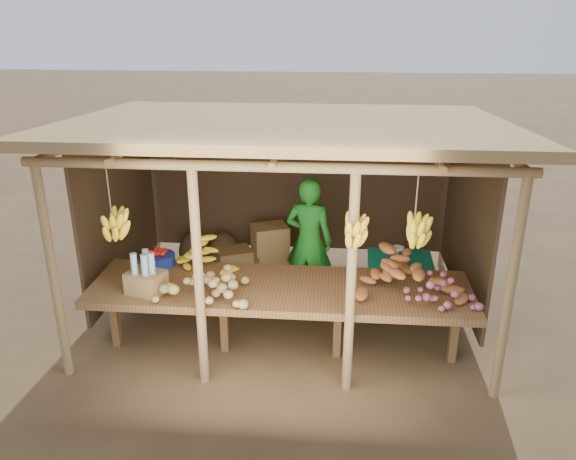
{
  "coord_description": "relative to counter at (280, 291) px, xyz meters",
  "views": [
    {
      "loc": [
        0.52,
        -6.08,
        3.41
      ],
      "look_at": [
        0.0,
        0.0,
        1.05
      ],
      "focal_mm": 35.0,
      "sensor_mm": 36.0,
      "label": 1
    }
  ],
  "objects": [
    {
      "name": "ground",
      "position": [
        -0.0,
        0.95,
        -0.74
      ],
      "size": [
        60.0,
        60.0,
        0.0
      ],
      "primitive_type": "plane",
      "color": "brown",
      "rests_on": "ground"
    },
    {
      "name": "stall_structure",
      "position": [
        -0.03,
        0.83,
        1.17
      ],
      "size": [
        4.7,
        3.5,
        2.43
      ],
      "color": "#95764D",
      "rests_on": "ground"
    },
    {
      "name": "counter",
      "position": [
        0.0,
        0.0,
        0.0
      ],
      "size": [
        3.9,
        1.05,
        0.8
      ],
      "color": "brown",
      "rests_on": "ground"
    },
    {
      "name": "potato_heap",
      "position": [
        -0.73,
        -0.29,
        0.24
      ],
      "size": [
        0.92,
        0.56,
        0.36
      ],
      "primitive_type": null,
      "rotation": [
        0.0,
        0.0,
        0.02
      ],
      "color": "#A08A52",
      "rests_on": "counter"
    },
    {
      "name": "sweet_potato_heap",
      "position": [
        1.23,
        0.1,
        0.24
      ],
      "size": [
        1.13,
        0.71,
        0.36
      ],
      "primitive_type": null,
      "rotation": [
        0.0,
        0.0,
        -0.04
      ],
      "color": "#AB5F2C",
      "rests_on": "counter"
    },
    {
      "name": "onion_heap",
      "position": [
        1.55,
        -0.2,
        0.24
      ],
      "size": [
        0.85,
        0.66,
        0.35
      ],
      "primitive_type": null,
      "rotation": [
        0.0,
        0.0,
        -0.32
      ],
      "color": "#A24F60",
      "rests_on": "counter"
    },
    {
      "name": "banana_pile",
      "position": [
        -0.85,
        0.39,
        0.23
      ],
      "size": [
        0.68,
        0.55,
        0.35
      ],
      "primitive_type": null,
      "rotation": [
        0.0,
        0.0,
        0.37
      ],
      "color": "yellow",
      "rests_on": "counter"
    },
    {
      "name": "tomato_basin",
      "position": [
        -1.39,
        0.41,
        0.14
      ],
      "size": [
        0.35,
        0.35,
        0.18
      ],
      "rotation": [
        0.0,
        0.0,
        0.08
      ],
      "color": "navy",
      "rests_on": "counter"
    },
    {
      "name": "bottle_box",
      "position": [
        -1.32,
        -0.25,
        0.23
      ],
      "size": [
        0.42,
        0.37,
        0.44
      ],
      "color": "olive",
      "rests_on": "counter"
    },
    {
      "name": "vendor",
      "position": [
        0.23,
        1.22,
        0.07
      ],
      "size": [
        0.66,
        0.51,
        1.61
      ],
      "primitive_type": "imported",
      "rotation": [
        0.0,
        0.0,
        2.91
      ],
      "color": "#1B7C21",
      "rests_on": "ground"
    },
    {
      "name": "tarp_crate",
      "position": [
        1.32,
        1.01,
        -0.37
      ],
      "size": [
        0.79,
        0.68,
        0.91
      ],
      "color": "brown",
      "rests_on": "ground"
    },
    {
      "name": "carton_stack",
      "position": [
        -0.49,
        1.86,
        -0.42
      ],
      "size": [
        1.07,
        0.52,
        0.73
      ],
      "color": "olive",
      "rests_on": "ground"
    },
    {
      "name": "burlap_sacks",
      "position": [
        -1.23,
        2.12,
        -0.47
      ],
      "size": [
        0.87,
        0.46,
        0.62
      ],
      "color": "#473421",
      "rests_on": "ground"
    }
  ]
}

